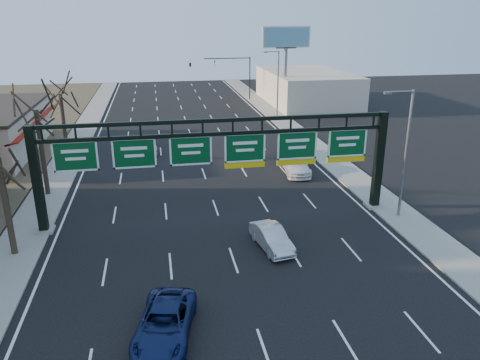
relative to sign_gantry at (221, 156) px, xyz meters
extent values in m
plane|color=black|center=(-0.16, -8.00, -4.63)|extent=(160.00, 160.00, 0.00)
cube|color=gray|center=(-12.96, 12.00, -4.57)|extent=(3.00, 120.00, 0.12)
cube|color=gray|center=(12.64, 12.00, -4.57)|extent=(3.00, 120.00, 0.12)
cube|color=white|center=(-0.16, 12.00, -4.62)|extent=(21.60, 120.00, 0.01)
cube|color=black|center=(-11.86, 0.00, -1.03)|extent=(0.55, 0.55, 7.20)
cube|color=gray|center=(-11.86, 0.00, -4.53)|extent=(1.20, 1.20, 0.20)
cube|color=black|center=(11.54, 0.00, -1.03)|extent=(0.55, 0.55, 7.20)
cube|color=gray|center=(11.54, 0.00, -4.53)|extent=(1.20, 1.20, 0.20)
cube|color=black|center=(-0.16, 0.00, 2.42)|extent=(23.40, 0.25, 0.25)
cube|color=black|center=(-0.16, 0.00, 1.52)|extent=(23.40, 0.25, 0.25)
cube|color=#04421D|center=(-9.33, 0.00, 0.47)|extent=(2.80, 0.10, 2.00)
cube|color=#04421D|center=(-5.66, 0.00, 0.47)|extent=(2.80, 0.10, 2.00)
cube|color=#04421D|center=(-1.99, 0.00, 0.47)|extent=(2.80, 0.10, 2.00)
cube|color=#04421D|center=(1.67, 0.00, 0.47)|extent=(2.80, 0.10, 2.00)
cube|color=yellow|center=(1.67, 0.00, -0.75)|extent=(2.80, 0.10, 0.40)
cube|color=#04421D|center=(5.34, 0.00, 0.47)|extent=(2.80, 0.10, 2.00)
cube|color=yellow|center=(5.34, 0.00, -0.75)|extent=(2.80, 0.10, 0.40)
cube|color=#04421D|center=(9.01, 0.00, 0.47)|extent=(2.80, 0.10, 2.00)
cube|color=yellow|center=(9.01, 0.00, -0.75)|extent=(2.80, 0.10, 0.40)
cube|color=#A41D10|center=(-16.56, 21.00, -1.63)|extent=(1.20, 18.00, 0.40)
cube|color=beige|center=(19.84, 42.00, -2.13)|extent=(12.00, 20.00, 5.00)
cylinder|color=#30261A|center=(-12.96, -3.00, -1.47)|extent=(0.36, 0.36, 6.08)
cylinder|color=#30261A|center=(-12.96, 7.00, -1.09)|extent=(0.36, 0.36, 6.84)
cylinder|color=#30261A|center=(-12.96, 17.00, -1.28)|extent=(0.36, 0.36, 6.46)
cylinder|color=slate|center=(12.44, -2.00, -0.01)|extent=(0.20, 0.20, 9.00)
cylinder|color=slate|center=(11.54, -2.00, 4.39)|extent=(1.80, 0.12, 0.12)
cube|color=slate|center=(10.64, -2.00, 4.34)|extent=(0.50, 0.22, 0.15)
cylinder|color=slate|center=(12.44, 32.00, -0.01)|extent=(0.20, 0.20, 9.00)
cylinder|color=slate|center=(11.54, 32.00, 4.39)|extent=(1.80, 0.12, 0.12)
cube|color=slate|center=(10.64, 32.00, 4.34)|extent=(0.50, 0.22, 0.15)
cylinder|color=slate|center=(14.84, 37.00, -0.13)|extent=(0.50, 0.50, 9.00)
cube|color=slate|center=(14.84, 37.00, 4.37)|extent=(3.00, 0.30, 0.20)
cube|color=white|center=(14.84, 37.00, 5.87)|extent=(7.00, 0.30, 3.00)
cube|color=#5590AA|center=(14.84, 36.80, 5.87)|extent=(6.60, 0.05, 2.60)
cylinder|color=black|center=(11.64, 47.00, -1.13)|extent=(0.18, 0.18, 7.00)
cylinder|color=black|center=(7.84, 47.00, 2.17)|extent=(7.60, 0.14, 0.14)
imported|color=black|center=(5.84, 47.00, 1.37)|extent=(0.20, 0.20, 1.00)
imported|color=black|center=(1.84, 47.00, 1.37)|extent=(0.54, 0.54, 1.62)
imported|color=#121E4F|center=(-4.31, -12.22, -3.93)|extent=(3.36, 5.45, 1.41)
imported|color=#B9BABF|center=(2.40, -4.93, -3.95)|extent=(2.11, 4.32, 1.36)
imported|color=white|center=(8.11, 8.75, -3.87)|extent=(2.78, 5.46, 1.52)
imported|color=#404345|center=(9.23, 13.50, -3.85)|extent=(2.15, 4.66, 1.55)
imported|color=#BBBCC0|center=(-5.35, 18.07, -3.83)|extent=(2.40, 5.06, 1.60)
camera|label=1|loc=(-4.18, -29.96, 9.05)|focal=35.00mm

